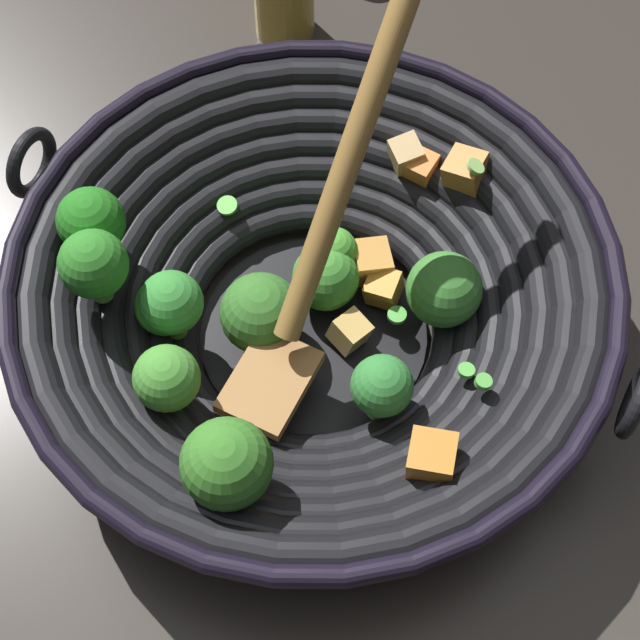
# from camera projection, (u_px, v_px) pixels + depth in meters

# --- Properties ---
(ground_plane) EXTENTS (4.00, 4.00, 0.00)m
(ground_plane) POSITION_uv_depth(u_px,v_px,m) (314.00, 339.00, 0.74)
(ground_plane) COLOR #332D28
(wok) EXTENTS (0.43, 0.46, 0.27)m
(wok) POSITION_uv_depth(u_px,v_px,m) (310.00, 297.00, 0.68)
(wok) COLOR black
(wok) RESTS_ON ground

